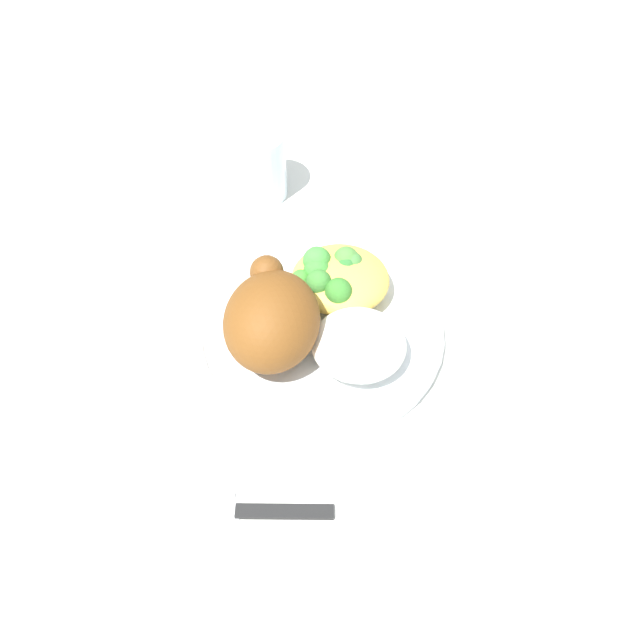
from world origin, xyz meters
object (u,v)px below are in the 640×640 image
at_px(rice_pile, 359,344).
at_px(fork, 269,487).
at_px(mac_cheese_with_broccoli, 337,277).
at_px(water_glass, 256,165).
at_px(roasted_chicken, 272,319).
at_px(knife, 241,511).
at_px(plate, 320,331).
at_px(napkin, 444,216).

bearing_deg(rice_pile, fork, 157.30).
distance_m(rice_pile, fork, 0.15).
bearing_deg(mac_cheese_with_broccoli, water_glass, 36.51).
height_order(roasted_chicken, rice_pile, roasted_chicken).
relative_size(roasted_chicken, water_glass, 1.39).
height_order(roasted_chicken, water_glass, roasted_chicken).
xyz_separation_m(rice_pile, knife, (-0.16, 0.08, -0.03)).
distance_m(plate, fork, 0.17).
distance_m(rice_pile, water_glass, 0.28).
bearing_deg(rice_pile, water_glass, 32.11).
relative_size(plate, roasted_chicken, 2.14).
distance_m(knife, napkin, 0.42).
xyz_separation_m(mac_cheese_with_broccoli, water_glass, (0.16, 0.12, 0.00)).
relative_size(rice_pile, knife, 0.46).
xyz_separation_m(plate, napkin, (0.20, -0.12, -0.01)).
bearing_deg(plate, water_glass, 27.48).
height_order(rice_pile, knife, rice_pile).
bearing_deg(water_glass, fork, -166.34).
distance_m(knife, water_glass, 0.41).
xyz_separation_m(roasted_chicken, water_glass, (0.24, 0.07, -0.01)).
xyz_separation_m(fork, water_glass, (0.37, 0.09, 0.04)).
height_order(plate, mac_cheese_with_broccoli, mac_cheese_with_broccoli).
bearing_deg(knife, mac_cheese_with_broccoli, -10.50).
xyz_separation_m(rice_pile, napkin, (0.23, -0.08, -0.03)).
bearing_deg(fork, rice_pile, -22.70).
bearing_deg(roasted_chicken, mac_cheese_with_broccoli, -32.43).
bearing_deg(napkin, plate, 149.58).
bearing_deg(roasted_chicken, water_glass, 16.02).
xyz_separation_m(plate, water_glass, (0.21, 0.11, 0.03)).
xyz_separation_m(roasted_chicken, napkin, (0.23, -0.16, -0.05)).
distance_m(mac_cheese_with_broccoli, napkin, 0.19).
xyz_separation_m(roasted_chicken, mac_cheese_with_broccoli, (0.08, -0.05, -0.02)).
xyz_separation_m(knife, water_glass, (0.40, 0.07, 0.04)).
relative_size(fork, napkin, 1.35).
distance_m(plate, rice_pile, 0.06).
relative_size(plate, fork, 1.70).
bearing_deg(rice_pile, mac_cheese_with_broccoli, 21.68).
relative_size(plate, rice_pile, 2.76).
xyz_separation_m(plate, knife, (-0.19, 0.03, -0.00)).
height_order(plate, roasted_chicken, roasted_chicken).
bearing_deg(knife, water_glass, 10.41).
height_order(mac_cheese_with_broccoli, fork, mac_cheese_with_broccoli).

